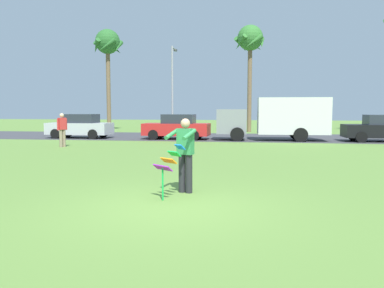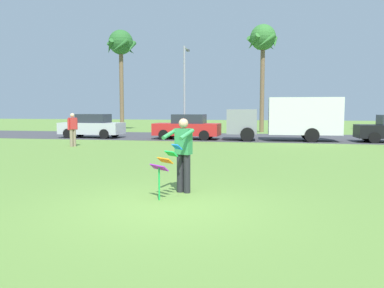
{
  "view_description": "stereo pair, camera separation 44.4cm",
  "coord_description": "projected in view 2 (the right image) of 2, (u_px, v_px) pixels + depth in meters",
  "views": [
    {
      "loc": [
        1.57,
        -7.42,
        1.95
      ],
      "look_at": [
        0.06,
        2.37,
        1.05
      ],
      "focal_mm": 36.26,
      "sensor_mm": 36.0,
      "label": 1
    },
    {
      "loc": [
        2.01,
        -7.35,
        1.95
      ],
      "look_at": [
        0.06,
        2.37,
        1.05
      ],
      "focal_mm": 36.26,
      "sensor_mm": 36.0,
      "label": 2
    }
  ],
  "objects": [
    {
      "name": "road_strip",
      "position": [
        240.0,
        137.0,
        26.59
      ],
      "size": [
        120.0,
        8.0,
        0.01
      ],
      "primitive_type": "cube",
      "color": "#424247",
      "rests_on": "ground"
    },
    {
      "name": "parked_truck_grey_van",
      "position": [
        290.0,
        118.0,
        23.49
      ],
      "size": [
        6.75,
        2.25,
        2.62
      ],
      "color": "gray",
      "rests_on": "ground"
    },
    {
      "name": "palm_tree_right_near",
      "position": [
        263.0,
        42.0,
        31.82
      ],
      "size": [
        2.58,
        2.71,
        8.85
      ],
      "color": "brown",
      "rests_on": "ground"
    },
    {
      "name": "parked_car_silver",
      "position": [
        92.0,
        126.0,
        26.08
      ],
      "size": [
        4.24,
        1.92,
        1.6
      ],
      "color": "silver",
      "rests_on": "ground"
    },
    {
      "name": "ground_plane",
      "position": [
        166.0,
        207.0,
        7.74
      ],
      "size": [
        120.0,
        120.0,
        0.0
      ],
      "primitive_type": "plane",
      "color": "olive"
    },
    {
      "name": "parked_car_red",
      "position": [
        187.0,
        127.0,
        24.79
      ],
      "size": [
        4.26,
        1.95,
        1.6
      ],
      "color": "red",
      "rests_on": "ground"
    },
    {
      "name": "person_walker_near",
      "position": [
        73.0,
        129.0,
        19.97
      ],
      "size": [
        0.37,
        0.51,
        1.73
      ],
      "color": "gray",
      "rests_on": "ground"
    },
    {
      "name": "kite_held",
      "position": [
        165.0,
        163.0,
        8.34
      ],
      "size": [
        0.68,
        0.72,
        1.18
      ],
      "color": "blue",
      "rests_on": "ground"
    },
    {
      "name": "person_kite_flyer",
      "position": [
        183.0,
        152.0,
        8.97
      ],
      "size": [
        0.67,
        0.75,
        1.73
      ],
      "color": "#26262B",
      "rests_on": "ground"
    },
    {
      "name": "palm_tree_left_near",
      "position": [
        121.0,
        47.0,
        33.6
      ],
      "size": [
        2.58,
        2.71,
        8.75
      ],
      "color": "brown",
      "rests_on": "ground"
    },
    {
      "name": "streetlight_pole",
      "position": [
        185.0,
        84.0,
        31.67
      ],
      "size": [
        0.24,
        1.65,
        7.0
      ],
      "color": "#9E9EA3",
      "rests_on": "ground"
    }
  ]
}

